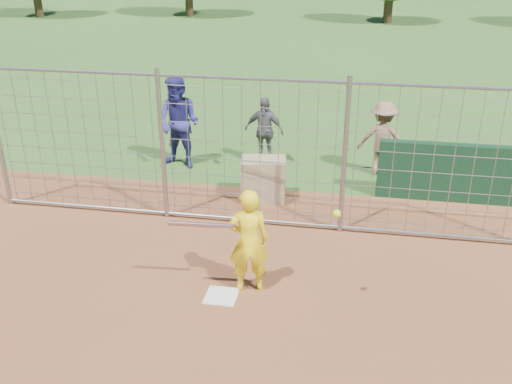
% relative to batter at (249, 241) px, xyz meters
% --- Properties ---
extents(ground, '(100.00, 100.00, 0.00)m').
position_rel_batter_xyz_m(ground, '(-0.33, -0.06, -0.76)').
color(ground, '#2D591E').
rests_on(ground, ground).
extents(home_plate, '(0.43, 0.43, 0.02)m').
position_rel_batter_xyz_m(home_plate, '(-0.33, -0.26, -0.75)').
color(home_plate, silver).
rests_on(home_plate, ground).
extents(dugout_wall, '(2.60, 0.20, 1.10)m').
position_rel_batter_xyz_m(dugout_wall, '(3.07, 3.54, -0.21)').
color(dugout_wall, '#11381E').
rests_on(dugout_wall, ground).
extents(batter, '(0.63, 0.49, 1.51)m').
position_rel_batter_xyz_m(batter, '(0.00, 0.00, 0.00)').
color(batter, yellow).
rests_on(batter, ground).
extents(bystander_a, '(1.08, 0.92, 1.93)m').
position_rel_batter_xyz_m(bystander_a, '(-2.30, 4.31, 0.21)').
color(bystander_a, navy).
rests_on(bystander_a, ground).
extents(bystander_b, '(0.91, 0.51, 1.47)m').
position_rel_batter_xyz_m(bystander_b, '(-0.60, 4.81, -0.02)').
color(bystander_b, '#57585C').
rests_on(bystander_b, ground).
extents(bystander_c, '(1.03, 0.64, 1.53)m').
position_rel_batter_xyz_m(bystander_c, '(1.86, 4.65, 0.01)').
color(bystander_c, '#8E674D').
rests_on(bystander_c, ground).
extents(equipment_bin, '(0.87, 0.65, 0.80)m').
position_rel_batter_xyz_m(equipment_bin, '(-0.29, 2.97, -0.36)').
color(equipment_bin, tan).
rests_on(equipment_bin, ground).
extents(equipment_in_play, '(2.22, 0.14, 0.41)m').
position_rel_batter_xyz_m(equipment_in_play, '(-0.16, -0.26, 0.40)').
color(equipment_in_play, silver).
rests_on(equipment_in_play, ground).
extents(backstop_fence, '(9.08, 0.08, 2.60)m').
position_rel_batter_xyz_m(backstop_fence, '(-0.33, 1.94, 0.50)').
color(backstop_fence, gray).
rests_on(backstop_fence, ground).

